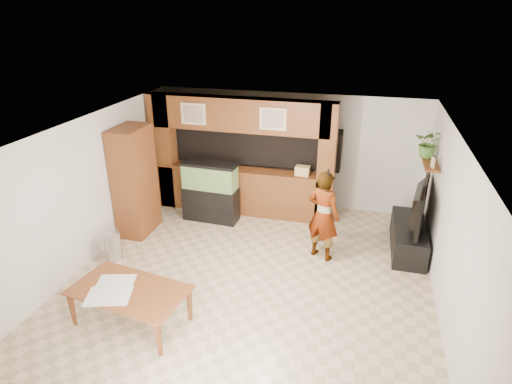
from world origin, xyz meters
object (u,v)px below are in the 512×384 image
(pantry_cabinet, at_px, (135,181))
(person, at_px, (323,216))
(aquarium, at_px, (211,192))
(dining_table, at_px, (130,307))
(television, at_px, (413,205))

(pantry_cabinet, bearing_deg, person, -1.00)
(aquarium, relative_size, person, 0.77)
(aquarium, height_order, person, person)
(aquarium, relative_size, dining_table, 0.78)
(pantry_cabinet, bearing_deg, aquarium, 33.89)
(person, relative_size, dining_table, 1.02)
(pantry_cabinet, distance_m, television, 5.39)
(pantry_cabinet, height_order, aquarium, pantry_cabinet)
(aquarium, xyz_separation_m, dining_table, (0.03, -3.49, -0.35))
(television, relative_size, dining_table, 0.87)
(aquarium, relative_size, television, 0.90)
(television, distance_m, dining_table, 5.22)
(television, height_order, dining_table, television)
(pantry_cabinet, xyz_separation_m, aquarium, (1.27, 0.85, -0.46))
(aquarium, height_order, dining_table, aquarium)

